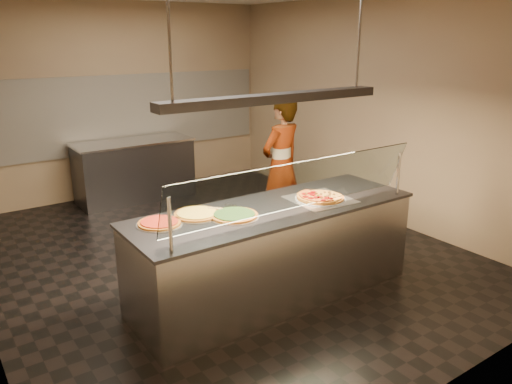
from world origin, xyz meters
TOP-DOWN VIEW (x-y plane):
  - ground at (0.00, 0.00)m, footprint 5.00×6.00m
  - wall_back at (0.00, 3.01)m, footprint 5.00×0.02m
  - wall_front at (0.00, -3.01)m, footprint 5.00×0.02m
  - wall_right at (2.51, 0.00)m, footprint 0.02×6.00m
  - tile_band at (0.00, 2.98)m, footprint 4.90×0.02m
  - serving_counter at (-0.08, -1.19)m, footprint 2.86×0.94m
  - sneeze_guard at (-0.08, -1.53)m, footprint 2.62×0.18m
  - perforated_tray at (0.43, -1.26)m, footprint 0.60×0.60m
  - half_pizza_pepperoni at (0.32, -1.26)m, footprint 0.27×0.48m
  - half_pizza_sausage at (0.55, -1.26)m, footprint 0.26×0.48m
  - pizza_spinach at (-0.53, -1.19)m, footprint 0.45×0.45m
  - pizza_cheese at (-0.79, -0.97)m, footprint 0.44×0.44m
  - pizza_tomato at (-1.16, -0.99)m, footprint 0.40×0.40m
  - pizza_spatula at (-0.54, -0.98)m, footprint 0.28×0.17m
  - prep_table at (-0.01, 2.55)m, footprint 1.80×0.74m
  - worker at (1.08, 0.20)m, footprint 0.72×0.55m
  - heat_lamp_housing at (-0.08, -1.19)m, footprint 2.30×0.18m
  - lamp_rod_left at (-1.08, -1.19)m, footprint 0.02×0.02m
  - lamp_rod_right at (0.92, -1.19)m, footprint 0.02×0.02m

SIDE VIEW (x-z plane):
  - ground at x=0.00m, z-range -0.02..0.00m
  - serving_counter at x=-0.08m, z-range 0.00..0.93m
  - prep_table at x=-0.01m, z-range 0.00..0.93m
  - worker at x=1.08m, z-range 0.00..1.76m
  - perforated_tray at x=0.43m, z-range 0.93..0.94m
  - pizza_tomato at x=-1.16m, z-range 0.93..0.96m
  - pizza_cheese at x=-0.79m, z-range 0.93..0.96m
  - pizza_spinach at x=-0.53m, z-range 0.93..0.96m
  - half_pizza_sausage at x=0.55m, z-range 0.94..0.98m
  - pizza_spatula at x=-0.54m, z-range 0.95..0.97m
  - half_pizza_pepperoni at x=0.32m, z-range 0.94..0.99m
  - sneeze_guard at x=-0.08m, z-range 0.96..1.49m
  - tile_band at x=0.00m, z-range 0.70..1.90m
  - wall_back at x=0.00m, z-range 0.00..3.00m
  - wall_front at x=0.00m, z-range 0.00..3.00m
  - wall_right at x=2.51m, z-range 0.00..3.00m
  - heat_lamp_housing at x=-0.08m, z-range 1.91..1.99m
  - lamp_rod_left at x=-1.08m, z-range 1.99..3.00m
  - lamp_rod_right at x=0.92m, z-range 1.99..3.00m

